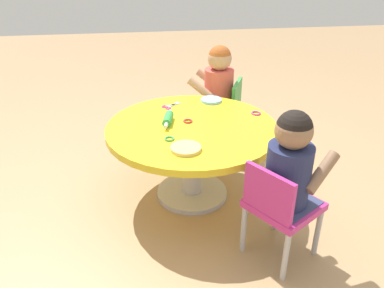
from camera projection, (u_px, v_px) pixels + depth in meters
ground_plane at (192, 194)px, 2.47m from camera, size 10.00×10.00×0.00m
craft_table at (192, 141)px, 2.29m from camera, size 1.00×1.00×0.48m
child_chair_left at (279, 206)px, 1.85m from camera, size 0.41×0.41×0.54m
seated_child_left at (290, 163)px, 1.77m from camera, size 0.41×0.44×0.51m
child_chair_right at (223, 111)px, 2.89m from camera, size 0.40×0.40×0.54m
seated_child_right at (218, 81)px, 2.80m from camera, size 0.39×0.43×0.51m
rolling_pin at (168, 119)px, 2.27m from camera, size 0.23×0.08×0.05m
craft_scissors at (169, 106)px, 2.50m from camera, size 0.12×0.14×0.01m
playdough_blob_0 at (211, 100)px, 2.58m from camera, size 0.14×0.14×0.02m
playdough_blob_1 at (186, 148)px, 1.98m from camera, size 0.16×0.16×0.02m
cookie_cutter_0 at (169, 139)px, 2.09m from camera, size 0.06×0.06×0.01m
cookie_cutter_1 at (256, 113)px, 2.40m from camera, size 0.06×0.06×0.01m
cookie_cutter_2 at (188, 121)px, 2.29m from camera, size 0.06×0.06×0.01m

